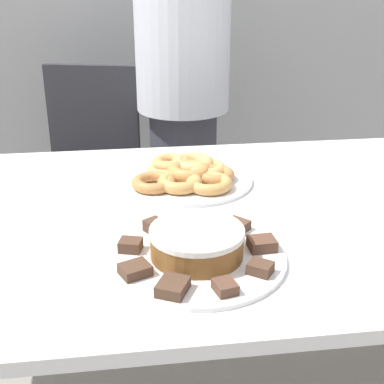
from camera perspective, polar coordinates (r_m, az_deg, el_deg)
table at (r=1.35m, az=1.25°, el=-4.67°), size 1.99×1.00×0.75m
person_standing at (r=2.20m, az=-0.98°, el=10.26°), size 0.37×0.37×1.55m
office_chair_left at (r=2.30m, az=-11.06°, el=0.80°), size 0.53×0.53×0.92m
plate_cake at (r=1.11m, az=0.51°, el=-7.00°), size 0.37×0.37×0.01m
plate_donuts at (r=1.49m, az=-0.38°, el=1.30°), size 0.36×0.36×0.01m
frosted_cake at (r=1.09m, az=0.52°, el=-5.38°), size 0.19×0.19×0.06m
lamington_0 at (r=1.13m, az=7.48°, el=-5.49°), size 0.06×0.05×0.02m
lamington_1 at (r=1.20m, az=4.65°, el=-3.68°), size 0.07×0.07×0.02m
lamington_2 at (r=1.22m, az=0.32°, el=-2.95°), size 0.04×0.05×0.03m
lamington_3 at (r=1.19m, az=-3.96°, el=-3.66°), size 0.06×0.06×0.03m
lamington_4 at (r=1.12m, az=-6.57°, el=-5.65°), size 0.05×0.05×0.02m
lamington_5 at (r=1.04m, az=-6.09°, el=-8.24°), size 0.07×0.07×0.02m
lamington_6 at (r=0.99m, az=-2.06°, el=-10.07°), size 0.07×0.08×0.02m
lamington_7 at (r=0.99m, az=3.55°, el=-10.04°), size 0.05×0.05×0.02m
lamington_8 at (r=1.05m, az=7.30°, el=-8.04°), size 0.06×0.06×0.02m
donut_0 at (r=1.48m, az=-0.38°, el=2.19°), size 0.12×0.12×0.04m
donut_1 at (r=1.53m, az=0.09°, el=3.01°), size 0.13×0.13×0.04m
donut_2 at (r=1.55m, az=-2.25°, el=3.04°), size 0.11×0.11×0.04m
donut_3 at (r=1.51m, az=-2.95°, el=2.34°), size 0.10×0.10×0.03m
donut_4 at (r=1.42m, az=-4.12°, el=1.01°), size 0.12×0.12×0.03m
donut_5 at (r=1.41m, az=-1.31°, el=1.03°), size 0.12×0.12×0.03m
donut_6 at (r=1.41m, az=1.84°, el=0.94°), size 0.12×0.12×0.03m
donut_7 at (r=1.47m, az=2.43°, el=1.87°), size 0.11×0.11×0.03m
donut_8 at (r=1.51m, az=1.52°, el=2.48°), size 0.11×0.11×0.03m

